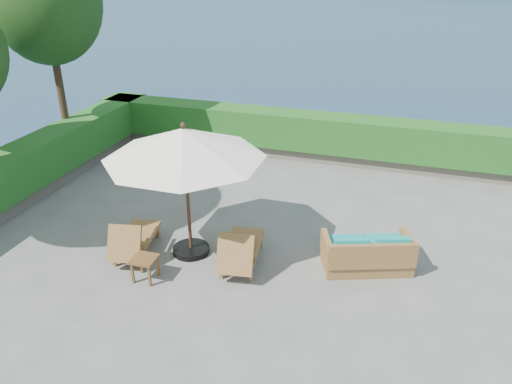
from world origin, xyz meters
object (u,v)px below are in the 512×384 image
(patio_umbrella, at_px, (184,145))
(wicker_loveseat, at_px, (367,255))
(lounge_left, at_px, (134,239))
(lounge_right, at_px, (240,249))
(side_table, at_px, (145,262))

(patio_umbrella, bearing_deg, wicker_loveseat, 7.92)
(patio_umbrella, bearing_deg, lounge_left, -157.53)
(lounge_right, bearing_deg, lounge_left, 178.37)
(lounge_left, height_order, side_table, lounge_left)
(patio_umbrella, height_order, wicker_loveseat, patio_umbrella)
(side_table, height_order, wicker_loveseat, wicker_loveseat)
(lounge_left, height_order, wicker_loveseat, lounge_left)
(side_table, relative_size, wicker_loveseat, 0.25)
(lounge_left, distance_m, side_table, 0.91)
(lounge_left, distance_m, lounge_right, 2.17)
(side_table, bearing_deg, wicker_loveseat, 22.24)
(lounge_left, relative_size, wicker_loveseat, 0.89)
(lounge_right, height_order, side_table, lounge_right)
(lounge_right, distance_m, wicker_loveseat, 2.42)
(side_table, distance_m, wicker_loveseat, 4.17)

